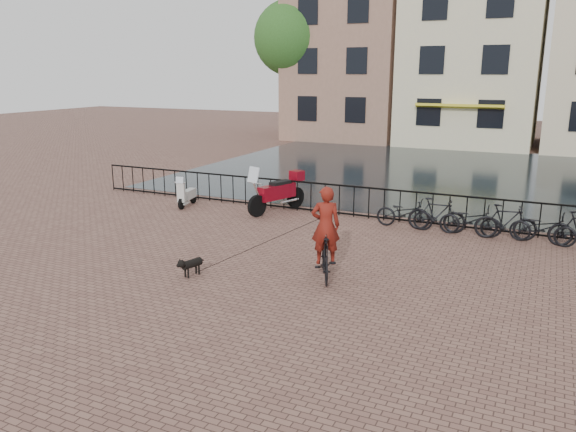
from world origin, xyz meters
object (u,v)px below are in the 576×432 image
at_px(motorcycle, 277,187).
at_px(scooter, 187,190).
at_px(cyclist, 325,238).
at_px(dog, 192,266).

relative_size(motorcycle, scooter, 1.85).
relative_size(cyclist, dog, 3.35).
height_order(cyclist, dog, cyclist).
bearing_deg(dog, motorcycle, 114.10).
xyz_separation_m(cyclist, scooter, (-6.93, 4.51, -0.36)).
bearing_deg(cyclist, dog, -1.67).
relative_size(cyclist, scooter, 1.92).
xyz_separation_m(motorcycle, scooter, (-3.21, -0.57, -0.26)).
bearing_deg(motorcycle, dog, -61.95).
distance_m(cyclist, motorcycle, 6.30).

